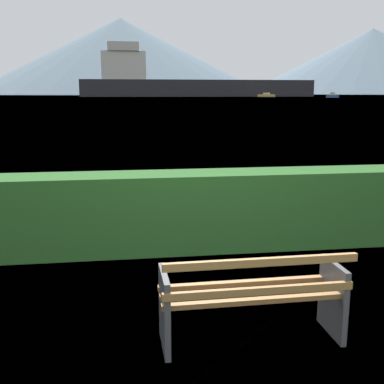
{
  "coord_description": "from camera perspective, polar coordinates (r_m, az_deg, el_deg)",
  "views": [
    {
      "loc": [
        -1.07,
        -3.79,
        2.16
      ],
      "look_at": [
        0.0,
        3.59,
        0.6
      ],
      "focal_mm": 44.64,
      "sensor_mm": 36.0,
      "label": 1
    }
  ],
  "objects": [
    {
      "name": "cargo_ship_large",
      "position": [
        245.32,
        -1.35,
        12.99
      ],
      "size": [
        117.74,
        18.54,
        25.54
      ],
      "color": "#232328",
      "rests_on": "water_surface"
    },
    {
      "name": "fishing_boat_near",
      "position": [
        278.68,
        11.92,
        11.27
      ],
      "size": [
        2.87,
        6.97,
        1.79
      ],
      "color": "#B2332D",
      "rests_on": "water_surface"
    },
    {
      "name": "park_bench",
      "position": [
        4.26,
        7.25,
        -12.35
      ],
      "size": [
        1.62,
        0.59,
        0.87
      ],
      "color": "#A0703F",
      "rests_on": "ground_plane"
    },
    {
      "name": "water_surface",
      "position": [
        311.07,
        -8.22,
        11.32
      ],
      "size": [
        620.0,
        620.0,
        0.0
      ],
      "primitive_type": "plane",
      "color": "#6B8EA3",
      "rests_on": "ground_plane"
    },
    {
      "name": "hedge_row",
      "position": [
        6.67,
        1.25,
        -2.24
      ],
      "size": [
        6.47,
        0.69,
        1.08
      ],
      "primitive_type": "cube",
      "color": "#285B23",
      "rests_on": "ground_plane"
    },
    {
      "name": "ground_plane",
      "position": [
        4.5,
        6.89,
        -16.98
      ],
      "size": [
        1400.0,
        1400.0,
        0.0
      ],
      "primitive_type": "plane",
      "color": "#567A38"
    },
    {
      "name": "sailboat_mid",
      "position": [
        205.95,
        16.45,
        10.97
      ],
      "size": [
        4.5,
        4.31,
        2.15
      ],
      "color": "#335693",
      "rests_on": "water_surface"
    },
    {
      "name": "tender_far",
      "position": [
        235.35,
        8.89,
        11.35
      ],
      "size": [
        7.99,
        6.49,
        2.01
      ],
      "color": "gold",
      "rests_on": "water_surface"
    },
    {
      "name": "distant_hills",
      "position": [
        567.45,
        -6.32,
        15.43
      ],
      "size": [
        874.61,
        381.59,
        78.51
      ],
      "color": "slate",
      "rests_on": "ground_plane"
    }
  ]
}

